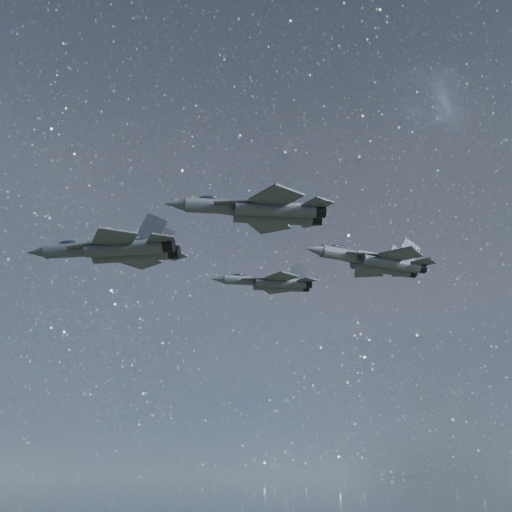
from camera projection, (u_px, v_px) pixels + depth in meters
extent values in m
cylinder|color=#363B43|center=(79.00, 250.00, 66.46)|extent=(7.80, 3.99, 1.62)
cone|color=#363B43|center=(37.00, 252.00, 67.18)|extent=(2.83, 2.17, 1.45)
ellipsoid|color=#1A202F|center=(69.00, 244.00, 66.91)|extent=(2.69, 1.82, 0.80)
cube|color=#363B43|center=(125.00, 248.00, 65.66)|extent=(8.57, 4.20, 1.35)
cylinder|color=#363B43|center=(125.00, 248.00, 64.48)|extent=(8.78, 4.32, 1.62)
cylinder|color=#363B43|center=(132.00, 255.00, 66.40)|extent=(8.78, 4.32, 1.62)
cylinder|color=black|center=(168.00, 246.00, 63.79)|extent=(1.76, 1.85, 1.50)
cylinder|color=black|center=(173.00, 252.00, 65.72)|extent=(1.76, 1.85, 1.50)
cube|color=#363B43|center=(89.00, 245.00, 64.85)|extent=(5.26, 3.66, 0.12)
cube|color=#363B43|center=(99.00, 254.00, 67.45)|extent=(5.50, 1.85, 0.12)
cube|color=#363B43|center=(115.00, 238.00, 62.27)|extent=(4.87, 5.26, 0.21)
cube|color=#363B43|center=(137.00, 261.00, 68.82)|extent=(5.95, 5.88, 0.21)
cube|color=#363B43|center=(160.00, 239.00, 62.67)|extent=(2.85, 3.02, 0.16)
cube|color=#363B43|center=(173.00, 255.00, 67.10)|extent=(3.53, 3.51, 0.16)
cube|color=#363B43|center=(152.00, 229.00, 64.49)|extent=(3.38, 1.58, 3.70)
cube|color=#363B43|center=(159.00, 237.00, 66.90)|extent=(3.55, 1.03, 3.70)
cylinder|color=#363B43|center=(246.00, 280.00, 93.62)|extent=(6.99, 1.70, 1.46)
cone|color=#363B43|center=(218.00, 279.00, 93.05)|extent=(2.30, 1.39, 1.31)
ellipsoid|color=#1A202F|center=(239.00, 276.00, 93.72)|extent=(2.27, 1.06, 0.72)
cube|color=#363B43|center=(277.00, 282.00, 94.23)|extent=(7.74, 1.67, 1.22)
cylinder|color=#363B43|center=(280.00, 283.00, 93.26)|extent=(7.93, 1.74, 1.46)
cylinder|color=#363B43|center=(278.00, 286.00, 95.00)|extent=(7.93, 1.74, 1.46)
cylinder|color=black|center=(307.00, 284.00, 93.81)|extent=(1.27, 1.39, 1.35)
cylinder|color=black|center=(305.00, 287.00, 95.55)|extent=(1.27, 1.39, 1.35)
cube|color=#363B43|center=(258.00, 279.00, 92.62)|extent=(4.98, 2.10, 0.11)
cube|color=#363B43|center=(256.00, 284.00, 94.97)|extent=(4.98, 1.78, 0.11)
cube|color=#363B43|center=(282.00, 277.00, 91.21)|extent=(5.10, 5.28, 0.19)
cube|color=#363B43|center=(275.00, 289.00, 97.13)|extent=(5.21, 5.34, 0.19)
cube|color=#363B43|center=(307.00, 280.00, 92.69)|extent=(3.01, 3.08, 0.14)
cube|color=#363B43|center=(301.00, 288.00, 96.70)|extent=(3.07, 3.13, 0.14)
cube|color=#363B43|center=(297.00, 272.00, 94.00)|extent=(3.25, 0.53, 3.34)
cube|color=#363B43|center=(295.00, 277.00, 96.18)|extent=(3.26, 0.44, 3.34)
cylinder|color=#363B43|center=(221.00, 206.00, 56.45)|extent=(6.75, 1.84, 1.41)
cone|color=#363B43|center=(175.00, 204.00, 56.02)|extent=(2.24, 1.40, 1.26)
ellipsoid|color=#1A202F|center=(210.00, 199.00, 56.58)|extent=(2.20, 1.08, 0.69)
cube|color=#363B43|center=(270.00, 209.00, 56.90)|extent=(7.46, 1.83, 1.17)
cylinder|color=#363B43|center=(275.00, 209.00, 55.95)|extent=(7.65, 1.90, 1.41)
cylinder|color=#363B43|center=(273.00, 217.00, 57.63)|extent=(7.65, 1.90, 1.41)
cylinder|color=black|center=(319.00, 211.00, 56.36)|extent=(1.25, 1.37, 1.30)
cylinder|color=black|center=(315.00, 219.00, 58.04)|extent=(1.25, 1.37, 1.30)
cube|color=#363B43|center=(239.00, 203.00, 55.44)|extent=(4.79, 2.15, 0.11)
cube|color=#363B43|center=(237.00, 213.00, 57.71)|extent=(4.77, 1.58, 0.11)
cube|color=#363B43|center=(277.00, 197.00, 53.98)|extent=(4.85, 5.04, 0.18)
cube|color=#363B43|center=(268.00, 224.00, 59.70)|extent=(5.04, 5.15, 0.18)
cube|color=#363B43|center=(318.00, 204.00, 55.30)|extent=(2.86, 2.94, 0.14)
cube|color=#363B43|center=(309.00, 222.00, 59.16)|extent=(2.98, 3.03, 0.14)
cube|color=#363B43|center=(303.00, 193.00, 56.60)|extent=(3.12, 0.60, 3.21)
cube|color=#363B43|center=(299.00, 203.00, 58.70)|extent=(3.14, 0.45, 3.21)
cylinder|color=#363B43|center=(348.00, 255.00, 79.96)|extent=(8.17, 3.56, 1.69)
cone|color=#363B43|center=(314.00, 250.00, 78.00)|extent=(2.88, 2.09, 1.51)
ellipsoid|color=#1A202F|center=(339.00, 248.00, 79.75)|extent=(2.77, 1.72, 0.83)
cube|color=#363B43|center=(383.00, 261.00, 82.06)|extent=(8.99, 3.71, 1.41)
cylinder|color=#363B43|center=(390.00, 263.00, 81.13)|extent=(9.22, 3.82, 1.69)
cylinder|color=#363B43|center=(381.00, 267.00, 82.99)|extent=(9.22, 3.82, 1.69)
cylinder|color=black|center=(420.00, 267.00, 83.01)|extent=(1.74, 1.85, 1.56)
cylinder|color=black|center=(410.00, 272.00, 84.86)|extent=(1.74, 1.85, 1.56)
cube|color=#363B43|center=(366.00, 255.00, 79.40)|extent=(5.67, 1.48, 0.13)
cube|color=#363B43|center=(354.00, 261.00, 81.90)|extent=(5.60, 3.45, 0.13)
cube|color=#363B43|center=(401.00, 255.00, 78.90)|extent=(6.20, 6.18, 0.22)
cube|color=#363B43|center=(369.00, 271.00, 85.21)|extent=(5.35, 5.69, 0.22)
cube|color=#363B43|center=(424.00, 262.00, 81.71)|extent=(3.66, 3.67, 0.16)
cube|color=#363B43|center=(402.00, 273.00, 85.98)|extent=(3.14, 3.28, 0.16)
cube|color=#363B43|center=(409.00, 251.00, 82.79)|extent=(3.74, 0.78, 3.85)
cube|color=#363B43|center=(397.00, 257.00, 85.11)|extent=(3.61, 1.36, 3.85)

